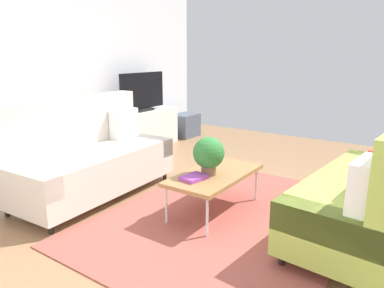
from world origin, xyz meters
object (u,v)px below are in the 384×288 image
object	(u,v)px
bottle_0	(125,109)
table_book_0	(194,177)
coffee_table	(215,176)
couch_beige	(90,157)
tv_console	(143,129)
potted_plant	(209,154)
couch_green	(375,192)
tv	(143,92)
storage_trunk	(185,125)
vase_0	(115,109)

from	to	relation	value
bottle_0	table_book_0	bearing A→B (deg)	-121.14
table_book_0	coffee_table	bearing A→B (deg)	-13.33
couch_beige	tv_console	xyz separation A→B (m)	(1.93, 0.97, -0.12)
potted_plant	table_book_0	world-z (taller)	potted_plant
couch_green	table_book_0	distance (m)	1.58
tv_console	bottle_0	size ratio (longest dim) A/B	8.10
tv	storage_trunk	bearing A→B (deg)	-4.16
couch_beige	bottle_0	world-z (taller)	couch_beige
couch_green	coffee_table	world-z (taller)	couch_green
potted_plant	tv	bearing A→B (deg)	55.32
coffee_table	tv_console	world-z (taller)	tv_console
bottle_0	vase_0	bearing A→B (deg)	147.55
bottle_0	potted_plant	bearing A→B (deg)	-116.98
tv	table_book_0	size ratio (longest dim) A/B	4.17
table_book_0	vase_0	xyz separation A→B (m)	(1.24, 2.37, 0.30)
storage_trunk	potted_plant	xyz separation A→B (m)	(-2.72, -2.26, 0.41)
vase_0	table_book_0	bearing A→B (deg)	-117.54
couch_green	tv	size ratio (longest dim) A/B	1.96
tv	vase_0	bearing A→B (deg)	173.12
potted_plant	tv_console	bearing A→B (deg)	55.54
potted_plant	table_book_0	bearing A→B (deg)	168.38
coffee_table	storage_trunk	size ratio (longest dim) A/B	2.12
vase_0	coffee_table	bearing A→B (deg)	-111.53
tv_console	storage_trunk	world-z (taller)	tv_console
tv	table_book_0	world-z (taller)	tv
table_book_0	vase_0	bearing A→B (deg)	62.46
coffee_table	tv	world-z (taller)	tv
table_book_0	vase_0	world-z (taller)	vase_0
tv_console	storage_trunk	bearing A→B (deg)	-5.19
couch_green	tv_console	size ratio (longest dim) A/B	1.40
coffee_table	tv	xyz separation A→B (m)	(1.54, 2.37, 0.56)
tv	couch_green	bearing A→B (deg)	-108.47
tv	tv_console	bearing A→B (deg)	90.00
couch_green	table_book_0	bearing A→B (deg)	115.28
tv	bottle_0	xyz separation A→B (m)	(-0.44, -0.02, -0.23)
tv	bottle_0	world-z (taller)	tv
storage_trunk	bottle_0	world-z (taller)	bottle_0
storage_trunk	table_book_0	xyz separation A→B (m)	(-2.92, -2.22, 0.22)
tv_console	tv	bearing A→B (deg)	-90.00
coffee_table	potted_plant	world-z (taller)	potted_plant
couch_beige	vase_0	size ratio (longest dim) A/B	9.93
potted_plant	bottle_0	bearing A→B (deg)	63.02
coffee_table	tv	distance (m)	2.88
vase_0	couch_green	bearing A→B (deg)	-100.07
potted_plant	vase_0	distance (m)	2.63
tv	vase_0	world-z (taller)	tv
storage_trunk	vase_0	world-z (taller)	vase_0
tv_console	tv	xyz separation A→B (m)	(0.00, -0.02, 0.63)
vase_0	potted_plant	bearing A→B (deg)	-113.34
tv	potted_plant	xyz separation A→B (m)	(-1.62, -2.34, -0.32)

